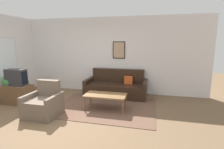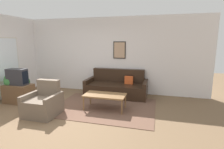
{
  "view_description": "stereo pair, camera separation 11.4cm",
  "coord_description": "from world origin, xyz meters",
  "views": [
    {
      "loc": [
        2.16,
        -3.46,
        1.84
      ],
      "look_at": [
        0.92,
        1.65,
        0.85
      ],
      "focal_mm": 28.0,
      "sensor_mm": 36.0,
      "label": 1
    },
    {
      "loc": [
        2.27,
        -3.44,
        1.84
      ],
      "look_at": [
        0.92,
        1.65,
        0.85
      ],
      "focal_mm": 28.0,
      "sensor_mm": 36.0,
      "label": 2
    }
  ],
  "objects": [
    {
      "name": "ground_plane",
      "position": [
        0.0,
        0.0,
        0.0
      ],
      "size": [
        16.0,
        16.0,
        0.0
      ],
      "primitive_type": "plane",
      "color": "brown"
    },
    {
      "name": "potted_plant_small",
      "position": [
        -2.21,
        1.38,
        0.42
      ],
      "size": [
        0.42,
        0.42,
        0.67
      ],
      "color": "beige",
      "rests_on": "ground_plane"
    },
    {
      "name": "potted_plant_by_window",
      "position": [
        -2.21,
        1.45,
        0.44
      ],
      "size": [
        0.45,
        0.45,
        0.69
      ],
      "color": "#935638",
      "rests_on": "ground_plane"
    },
    {
      "name": "tv",
      "position": [
        -1.82,
        0.8,
        0.8
      ],
      "size": [
        0.6,
        0.28,
        0.49
      ],
      "color": "#2D2D33",
      "rests_on": "tv_stand"
    },
    {
      "name": "armchair",
      "position": [
        -0.5,
        0.2,
        0.29
      ],
      "size": [
        0.78,
        0.76,
        0.86
      ],
      "rotation": [
        0.0,
        0.0,
        0.33
      ],
      "color": "#6B5B4C",
      "rests_on": "ground_plane"
    },
    {
      "name": "tv_stand",
      "position": [
        -1.82,
        0.8,
        0.28
      ],
      "size": [
        0.82,
        0.5,
        0.56
      ],
      "color": "brown",
      "rests_on": "ground_plane"
    },
    {
      "name": "wall_back",
      "position": [
        0.01,
        2.69,
        1.35
      ],
      "size": [
        8.0,
        0.09,
        2.7
      ],
      "color": "silver",
      "rests_on": "ground_plane"
    },
    {
      "name": "potted_plant_tall",
      "position": [
        -2.07,
        0.93,
        0.62
      ],
      "size": [
        0.58,
        0.58,
        0.94
      ],
      "color": "#383D42",
      "rests_on": "ground_plane"
    },
    {
      "name": "coffee_table",
      "position": [
        0.91,
        0.93,
        0.39
      ],
      "size": [
        1.13,
        0.57,
        0.43
      ],
      "color": "brown",
      "rests_on": "ground_plane"
    },
    {
      "name": "couch",
      "position": [
        0.93,
        2.23,
        0.3
      ],
      "size": [
        2.07,
        0.9,
        0.89
      ],
      "color": "black",
      "rests_on": "ground_plane"
    },
    {
      "name": "area_rug",
      "position": [
        0.84,
        1.08,
        0.01
      ],
      "size": [
        2.83,
        2.09,
        0.01
      ],
      "color": "brown",
      "rests_on": "ground_plane"
    }
  ]
}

